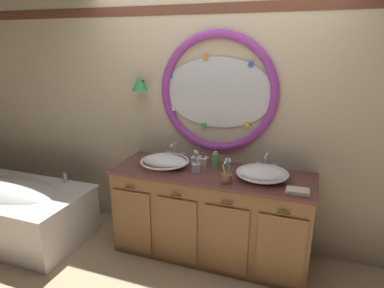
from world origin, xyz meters
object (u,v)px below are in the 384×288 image
sink_basin_right (262,173)px  folded_hand_towel (298,191)px  bathtub (10,207)px  toiletry_basket (199,160)px  sink_basin_left (165,161)px  soap_dispenser (215,161)px  toothbrush_holder_right (226,177)px  toothbrush_holder_left (196,167)px

sink_basin_right → folded_hand_towel: size_ratio=2.46×
bathtub → toiletry_basket: toiletry_basket is taller
sink_basin_left → soap_dispenser: (0.47, 0.13, 0.02)m
bathtub → soap_dispenser: 2.28m
folded_hand_towel → toiletry_basket: 1.05m
bathtub → sink_basin_right: sink_basin_right is taller
toothbrush_holder_right → folded_hand_towel: bearing=0.2°
sink_basin_right → toiletry_basket: bearing=161.1°
soap_dispenser → folded_hand_towel: soap_dispenser is taller
bathtub → sink_basin_left: (1.66, 0.40, 0.60)m
bathtub → toothbrush_holder_right: bearing=5.6°
toothbrush_holder_right → soap_dispenser: size_ratio=1.26×
sink_basin_right → toothbrush_holder_right: size_ratio=2.06×
soap_dispenser → toiletry_basket: (-0.19, 0.09, -0.04)m
toiletry_basket → folded_hand_towel: bearing=-22.3°
soap_dispenser → bathtub: bearing=-166.0°
sink_basin_left → toothbrush_holder_right: (0.66, -0.17, -0.01)m
folded_hand_towel → sink_basin_right: bearing=151.1°
toothbrush_holder_left → folded_hand_towel: 0.93m
bathtub → sink_basin_left: sink_basin_left is taller
folded_hand_towel → sink_basin_left: bearing=172.1°
toiletry_basket → soap_dispenser: bearing=-25.8°
sink_basin_left → toiletry_basket: bearing=38.9°
toothbrush_holder_right → toiletry_basket: size_ratio=1.37×
sink_basin_left → sink_basin_right: sink_basin_right is taller
toothbrush_holder_left → soap_dispenser: toothbrush_holder_left is taller
folded_hand_towel → toiletry_basket: (-0.97, 0.40, 0.02)m
toothbrush_holder_right → bathtub: bearing=-174.4°
sink_basin_left → toiletry_basket: (0.28, 0.22, -0.03)m
toothbrush_holder_left → soap_dispenser: bearing=49.8°
bathtub → soap_dispenser: size_ratio=9.57×
sink_basin_right → toothbrush_holder_right: (-0.28, -0.17, -0.01)m
soap_dispenser → folded_hand_towel: (0.77, -0.30, -0.06)m
toothbrush_holder_left → soap_dispenser: 0.22m
sink_basin_left → folded_hand_towel: 1.26m
toothbrush_holder_left → toothbrush_holder_right: 0.36m
sink_basin_right → toothbrush_holder_left: size_ratio=2.07×
sink_basin_left → sink_basin_right: size_ratio=1.03×
sink_basin_left → soap_dispenser: 0.49m
bathtub → toiletry_basket: bearing=17.9°
folded_hand_towel → toiletry_basket: size_ratio=1.15×
sink_basin_right → toothbrush_holder_right: bearing=-147.9°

